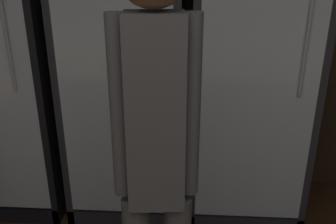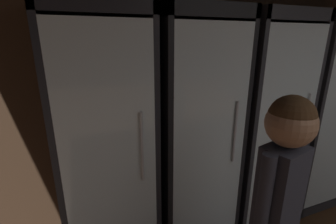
{
  "view_description": "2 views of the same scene",
  "coord_description": "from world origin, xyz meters",
  "px_view_note": "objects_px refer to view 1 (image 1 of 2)",
  "views": [
    {
      "loc": [
        -0.13,
        0.59,
        1.49
      ],
      "look_at": [
        -0.25,
        2.46,
        0.75
      ],
      "focal_mm": 38.48,
      "sensor_mm": 36.0,
      "label": 1
    },
    {
      "loc": [
        -2.17,
        0.98,
        1.83
      ],
      "look_at": [
        -1.63,
        2.38,
        1.37
      ],
      "focal_mm": 25.09,
      "sensor_mm": 36.0,
      "label": 2
    }
  ],
  "objects_px": {
    "cooler_right": "(250,57)",
    "cooler_center": "(125,55)",
    "shopper_far": "(156,128)",
    "cooler_left": "(6,53)"
  },
  "relations": [
    {
      "from": "cooler_left",
      "to": "cooler_right",
      "type": "xyz_separation_m",
      "value": [
        1.5,
        -0.0,
        -0.0
      ]
    },
    {
      "from": "cooler_center",
      "to": "shopper_far",
      "type": "distance_m",
      "value": 1.19
    },
    {
      "from": "shopper_far",
      "to": "cooler_left",
      "type": "bearing_deg",
      "value": 132.21
    },
    {
      "from": "cooler_center",
      "to": "cooler_right",
      "type": "xyz_separation_m",
      "value": [
        0.75,
        -0.0,
        0.0
      ]
    },
    {
      "from": "cooler_right",
      "to": "shopper_far",
      "type": "height_order",
      "value": "cooler_right"
    },
    {
      "from": "cooler_right",
      "to": "shopper_far",
      "type": "xyz_separation_m",
      "value": [
        -0.46,
        -1.15,
        0.04
      ]
    },
    {
      "from": "cooler_left",
      "to": "shopper_far",
      "type": "distance_m",
      "value": 1.55
    },
    {
      "from": "cooler_right",
      "to": "shopper_far",
      "type": "relative_size",
      "value": 1.28
    },
    {
      "from": "cooler_right",
      "to": "cooler_center",
      "type": "bearing_deg",
      "value": 179.97
    },
    {
      "from": "cooler_left",
      "to": "cooler_right",
      "type": "distance_m",
      "value": 1.5
    }
  ]
}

